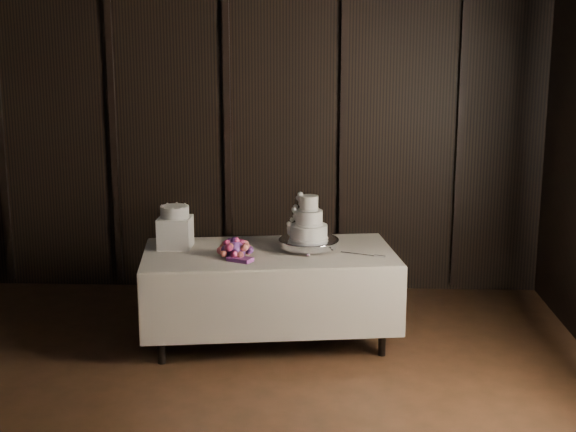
# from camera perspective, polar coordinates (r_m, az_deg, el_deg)

# --- Properties ---
(room) EXTENTS (6.08, 7.08, 3.08)m
(room) POSITION_cam_1_polar(r_m,az_deg,el_deg) (4.31, -9.68, 0.06)
(room) COLOR black
(room) RESTS_ON ground
(display_table) EXTENTS (2.11, 1.30, 0.76)m
(display_table) POSITION_cam_1_polar(r_m,az_deg,el_deg) (6.48, -1.33, -5.46)
(display_table) COLOR beige
(display_table) RESTS_ON ground
(cake_stand) EXTENTS (0.56, 0.56, 0.09)m
(cake_stand) POSITION_cam_1_polar(r_m,az_deg,el_deg) (6.41, 1.49, -2.05)
(cake_stand) COLOR silver
(cake_stand) RESTS_ON display_table
(wedding_cake) EXTENTS (0.34, 0.29, 0.35)m
(wedding_cake) POSITION_cam_1_polar(r_m,az_deg,el_deg) (6.35, 1.26, -0.47)
(wedding_cake) COLOR white
(wedding_cake) RESTS_ON cake_stand
(bouquet) EXTENTS (0.44, 0.49, 0.19)m
(bouquet) POSITION_cam_1_polar(r_m,az_deg,el_deg) (6.22, -3.78, -2.34)
(bouquet) COLOR #E66369
(bouquet) RESTS_ON display_table
(box_pedestal) EXTENTS (0.26, 0.26, 0.25)m
(box_pedestal) POSITION_cam_1_polar(r_m,az_deg,el_deg) (6.54, -8.02, -1.16)
(box_pedestal) COLOR white
(box_pedestal) RESTS_ON display_table
(small_cake) EXTENTS (0.30, 0.30, 0.09)m
(small_cake) POSITION_cam_1_polar(r_m,az_deg,el_deg) (6.50, -8.06, 0.31)
(small_cake) COLOR white
(small_cake) RESTS_ON box_pedestal
(cake_knife) EXTENTS (0.35, 0.17, 0.01)m
(cake_knife) POSITION_cam_1_polar(r_m,az_deg,el_deg) (6.30, 4.96, -2.71)
(cake_knife) COLOR silver
(cake_knife) RESTS_ON display_table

